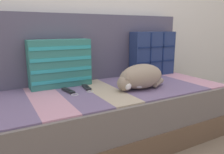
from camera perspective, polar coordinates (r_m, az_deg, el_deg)
name	(u,v)px	position (r m, az deg, el deg)	size (l,w,h in m)	color
ground_plane	(121,142)	(1.76, 2.33, -16.59)	(14.00, 14.00, 0.00)	#7A6651
couch	(114,112)	(1.76, 0.44, -9.19)	(1.77, 0.87, 0.41)	brown
sofa_backrest	(94,47)	(1.97, -4.82, 7.79)	(1.74, 0.14, 0.56)	#514C60
throw_pillow_quilted	(152,54)	(2.15, 10.52, 6.04)	(0.45, 0.14, 0.41)	navy
throw_pillow_striped	(60,63)	(1.73, -13.41, 3.50)	(0.47, 0.14, 0.36)	#337A70
sleeping_cat	(140,77)	(1.64, 7.34, -0.08)	(0.43, 0.22, 0.19)	gray
game_remote_near	(87,88)	(1.65, -6.61, -2.80)	(0.06, 0.19, 0.02)	black
game_remote_far	(69,91)	(1.59, -11.24, -3.61)	(0.07, 0.20, 0.02)	black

